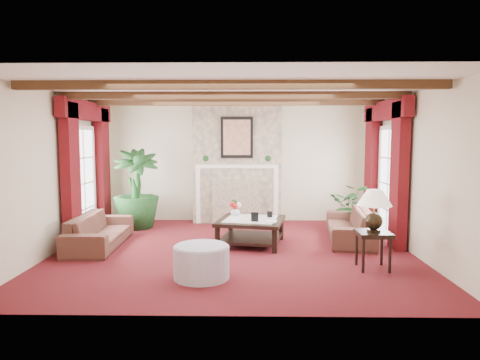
{
  "coord_description": "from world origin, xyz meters",
  "views": [
    {
      "loc": [
        0.24,
        -7.22,
        1.92
      ],
      "look_at": [
        0.1,
        0.4,
        1.18
      ],
      "focal_mm": 32.0,
      "sensor_mm": 36.0,
      "label": 1
    }
  ],
  "objects_px": {
    "sofa_left": "(99,225)",
    "sofa_right": "(350,220)",
    "coffee_table": "(251,232)",
    "ottoman": "(201,262)",
    "side_table": "(373,250)",
    "potted_palm": "(136,206)"
  },
  "relations": [
    {
      "from": "sofa_left",
      "to": "coffee_table",
      "type": "height_order",
      "value": "sofa_left"
    },
    {
      "from": "potted_palm",
      "to": "ottoman",
      "type": "distance_m",
      "value": 3.75
    },
    {
      "from": "sofa_right",
      "to": "side_table",
      "type": "distance_m",
      "value": 1.82
    },
    {
      "from": "sofa_left",
      "to": "side_table",
      "type": "xyz_separation_m",
      "value": [
        4.5,
        -1.27,
        -0.1
      ]
    },
    {
      "from": "potted_palm",
      "to": "coffee_table",
      "type": "bearing_deg",
      "value": -29.82
    },
    {
      "from": "ottoman",
      "to": "sofa_right",
      "type": "bearing_deg",
      "value": 41.5
    },
    {
      "from": "sofa_left",
      "to": "sofa_right",
      "type": "height_order",
      "value": "sofa_right"
    },
    {
      "from": "sofa_right",
      "to": "side_table",
      "type": "bearing_deg",
      "value": 4.97
    },
    {
      "from": "sofa_left",
      "to": "ottoman",
      "type": "bearing_deg",
      "value": -132.72
    },
    {
      "from": "side_table",
      "to": "ottoman",
      "type": "bearing_deg",
      "value": -169.42
    },
    {
      "from": "coffee_table",
      "to": "side_table",
      "type": "height_order",
      "value": "side_table"
    },
    {
      "from": "coffee_table",
      "to": "ottoman",
      "type": "relative_size",
      "value": 1.48
    },
    {
      "from": "coffee_table",
      "to": "ottoman",
      "type": "xyz_separation_m",
      "value": [
        -0.7,
        -1.9,
        -0.01
      ]
    },
    {
      "from": "potted_palm",
      "to": "sofa_right",
      "type": "bearing_deg",
      "value": -13.3
    },
    {
      "from": "side_table",
      "to": "sofa_right",
      "type": "bearing_deg",
      "value": 87.25
    },
    {
      "from": "sofa_left",
      "to": "ottoman",
      "type": "height_order",
      "value": "sofa_left"
    },
    {
      "from": "sofa_right",
      "to": "sofa_left",
      "type": "bearing_deg",
      "value": -75.54
    },
    {
      "from": "sofa_left",
      "to": "sofa_right",
      "type": "xyz_separation_m",
      "value": [
        4.59,
        0.54,
        0.01
      ]
    },
    {
      "from": "sofa_right",
      "to": "side_table",
      "type": "relative_size",
      "value": 3.64
    },
    {
      "from": "sofa_right",
      "to": "ottoman",
      "type": "bearing_deg",
      "value": -40.79
    },
    {
      "from": "sofa_left",
      "to": "ottoman",
      "type": "distance_m",
      "value": 2.66
    },
    {
      "from": "potted_palm",
      "to": "side_table",
      "type": "xyz_separation_m",
      "value": [
        4.24,
        -2.84,
        -0.2
      ]
    }
  ]
}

